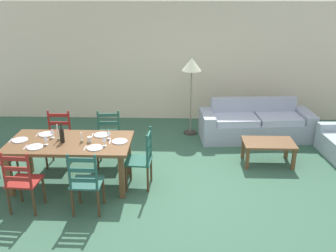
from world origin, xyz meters
name	(u,v)px	position (x,y,z in m)	size (l,w,h in m)	color
ground_plane	(169,187)	(0.00, 0.00, -0.01)	(9.60, 9.60, 0.02)	#365F46
wall_far	(173,62)	(0.00, 3.30, 1.35)	(9.60, 0.16, 2.70)	beige
dining_table	(70,146)	(-1.54, 0.04, 0.66)	(1.90, 0.96, 0.75)	brown
dining_chair_near_left	(23,181)	(-2.01, -0.74, 0.48)	(0.44, 0.43, 0.96)	maroon
dining_chair_near_right	(86,182)	(-1.12, -0.75, 0.48)	(0.42, 0.40, 0.96)	#26574C
dining_chair_far_left	(59,139)	(-1.97, 0.76, 0.48)	(0.42, 0.41, 0.96)	maroon
dining_chair_far_right	(109,139)	(-1.09, 0.79, 0.48)	(0.45, 0.43, 0.96)	#265847
dining_chair_head_east	(142,159)	(-0.42, 0.01, 0.48)	(0.43, 0.45, 0.96)	#215948
dinner_plate_near_left	(35,147)	(-1.99, -0.21, 0.76)	(0.24, 0.24, 0.02)	white
fork_near_left	(25,147)	(-2.14, -0.21, 0.75)	(0.02, 0.17, 0.01)	silver
dinner_plate_near_right	(95,148)	(-1.09, -0.21, 0.76)	(0.24, 0.24, 0.02)	white
fork_near_right	(85,148)	(-1.24, -0.21, 0.75)	(0.02, 0.17, 0.01)	silver
dinner_plate_far_left	(46,134)	(-1.99, 0.29, 0.76)	(0.24, 0.24, 0.02)	white
fork_far_left	(37,135)	(-2.14, 0.29, 0.75)	(0.02, 0.17, 0.01)	silver
dinner_plate_far_right	(102,135)	(-1.09, 0.29, 0.76)	(0.24, 0.24, 0.02)	white
fork_far_right	(92,135)	(-1.24, 0.29, 0.75)	(0.02, 0.17, 0.01)	silver
dinner_plate_head_west	(20,140)	(-2.32, 0.04, 0.76)	(0.24, 0.24, 0.02)	white
fork_head_west	(11,140)	(-2.47, 0.04, 0.75)	(0.02, 0.17, 0.01)	silver
dinner_plate_head_east	(120,141)	(-0.76, 0.04, 0.76)	(0.24, 0.24, 0.02)	white
fork_head_east	(110,142)	(-0.91, 0.04, 0.75)	(0.02, 0.17, 0.01)	silver
wine_bottle	(62,135)	(-1.64, 0.00, 0.87)	(0.07, 0.07, 0.32)	black
wine_glass_near_left	(46,138)	(-1.86, -0.10, 0.86)	(0.06, 0.06, 0.16)	white
wine_glass_near_right	(104,139)	(-0.97, -0.12, 0.86)	(0.06, 0.06, 0.16)	white
wine_glass_far_left	(52,131)	(-1.85, 0.17, 0.86)	(0.06, 0.06, 0.16)	white
wine_glass_far_right	(109,132)	(-0.95, 0.16, 0.86)	(0.06, 0.06, 0.16)	white
coffee_cup_primary	(90,139)	(-1.22, 0.02, 0.80)	(0.07, 0.07, 0.09)	beige
candle_tall	(58,136)	(-1.72, 0.06, 0.83)	(0.05, 0.05, 0.27)	#998C66
candle_short	(82,140)	(-1.34, 0.00, 0.79)	(0.05, 0.05, 0.17)	#998C66
couch	(255,124)	(1.74, 2.10, 0.29)	(2.34, 0.99, 0.80)	#A2A9B9
coffee_table	(268,145)	(1.75, 0.88, 0.36)	(0.90, 0.56, 0.42)	brown
standing_lamp	(192,69)	(0.40, 2.28, 1.41)	(0.40, 0.40, 1.64)	#332D28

